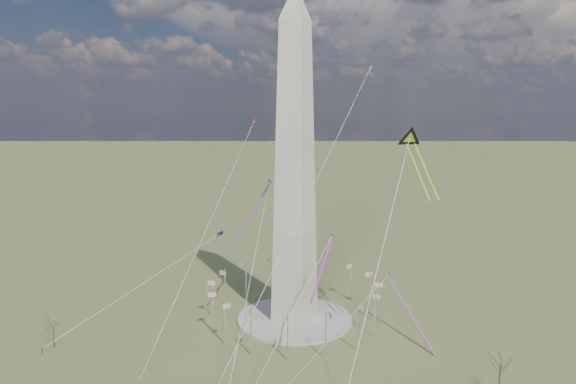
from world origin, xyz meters
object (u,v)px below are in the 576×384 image
at_px(tree_near, 501,363).
at_px(kite_delta_black, 411,142).
at_px(washington_monument, 295,168).
at_px(person_west, 43,351).

bearing_deg(tree_near, kite_delta_black, 145.67).
bearing_deg(washington_monument, person_west, -134.70).
height_order(washington_monument, tree_near, washington_monument).
xyz_separation_m(washington_monument, kite_delta_black, (33.92, 2.28, 8.75)).
distance_m(person_west, kite_delta_black, 114.77).
height_order(washington_monument, kite_delta_black, washington_monument).
relative_size(person_west, kite_delta_black, 0.08).
distance_m(washington_monument, person_west, 86.22).
relative_size(washington_monument, tree_near, 8.81).
relative_size(tree_near, person_west, 6.79).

